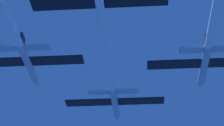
{
  "coord_description": "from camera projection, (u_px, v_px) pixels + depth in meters",
  "views": [
    {
      "loc": [
        4.06,
        -72.7,
        -35.22
      ],
      "look_at": [
        -0.15,
        -13.63,
        -0.34
      ],
      "focal_mm": 74.8,
      "sensor_mm": 36.0,
      "label": 1
    }
  ],
  "objects": [
    {
      "name": "jet_right_wing",
      "position": [
        215.0,
        11.0,
        57.09
      ],
      "size": [
        16.78,
        48.76,
        2.78
      ],
      "color": "#B2BAC6"
    },
    {
      "name": "jet_lead",
      "position": [
        109.0,
        67.0,
        69.33
      ],
      "size": [
        16.78,
        46.79,
        2.78
      ],
      "color": "#B2BAC6"
    },
    {
      "name": "jet_left_wing",
      "position": [
        2.0,
        4.0,
        57.22
      ],
      "size": [
        16.78,
        51.51,
        2.78
      ],
      "color": "#B2BAC6"
    }
  ]
}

